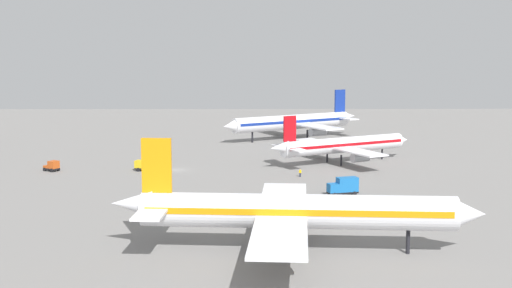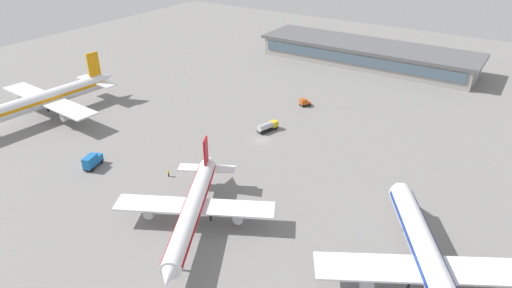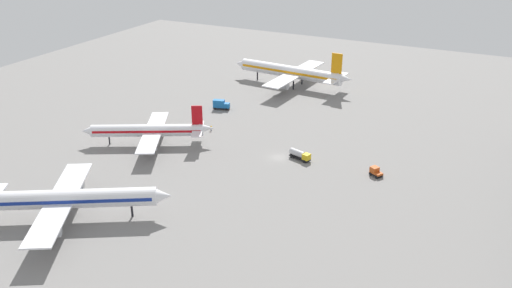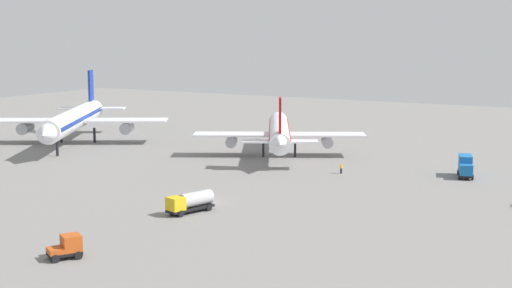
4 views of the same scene
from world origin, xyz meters
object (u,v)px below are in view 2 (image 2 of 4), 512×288
Objects in this scene: airplane_distant at (429,261)px; baggage_tug at (304,102)px; fuel_truck at (268,126)px; ground_crew_worker at (169,173)px; airplane_at_gate at (42,100)px; catering_truck at (92,161)px; airplane_taxiing at (193,208)px.

baggage_tug is (50.91, -55.58, -3.87)m from airplane_distant.
ground_crew_worker is (6.65, 32.36, -0.54)m from fuel_truck.
ground_crew_worker is at bearing -174.41° from fuel_truck.
airplane_at_gate is 13.30× the size of baggage_tug.
catering_truck is 46.10m from fuel_truck.
airplane_at_gate is 8.42× the size of catering_truck.
airplane_taxiing is 21.23× the size of ground_crew_worker.
airplane_distant is 24.58× the size of ground_crew_worker.
fuel_truck is (0.26, 21.14, 0.23)m from baggage_tug.
airplane_distant is 75.82m from catering_truck.
baggage_tug is at bearing -122.40° from ground_crew_worker.
airplane_taxiing is 44.40m from fuel_truck.
airplane_taxiing is at bearing -149.75° from fuel_truck.
catering_truck is at bearing 9.27° from baggage_tug.
baggage_tug is at bearing 133.56° from airplane_at_gate.
airplane_at_gate is 65.42m from fuel_truck.
airplane_taxiing reaches higher than baggage_tug.
catering_truck reaches higher than baggage_tug.
airplane_distant is 6.95× the size of catering_truck.
airplane_distant is 58.01m from ground_crew_worker.
airplane_distant is at bearing -102.94° from catering_truck.
catering_truck is at bearing 75.98° from airplane_at_gate.
airplane_at_gate is 36.67m from catering_truck.
airplane_distant is 6.24× the size of fuel_truck.
airplane_taxiing is at bearing 71.82° from airplane_distant.
baggage_tug is 21.14m from fuel_truck.
airplane_distant is 61.79m from fuel_truck.
airplane_at_gate is at bearing 55.43° from catering_truck.
airplane_at_gate is 1.21× the size of airplane_distant.
catering_truck is 65.10m from baggage_tug.
catering_truck reaches higher than fuel_truck.
ground_crew_worker is at bearing 89.07° from airplane_at_gate.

